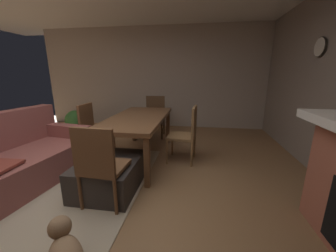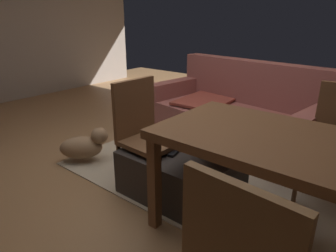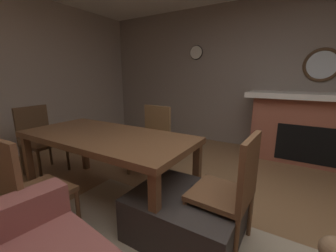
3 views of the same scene
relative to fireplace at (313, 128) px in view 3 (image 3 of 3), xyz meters
name	(u,v)px [view 3 (image 3 of 3)]	position (x,y,z in m)	size (l,w,h in m)	color
wall_back_fireplace_side	(283,77)	(0.53, -0.38, 0.77)	(7.90, 0.12, 2.64)	gray
fireplace	(313,128)	(0.00, 0.00, 0.00)	(1.96, 0.76, 1.09)	#9E5642
round_wall_mirror	(322,65)	(0.00, -0.29, 0.95)	(0.52, 0.05, 0.52)	#4C331E
ottoman_coffee_table	(185,216)	(0.95, 2.48, -0.36)	(0.88, 0.71, 0.38)	#2D2826
tv_remote	(192,191)	(0.92, 2.41, -0.16)	(0.05, 0.16, 0.02)	black
dining_table	(106,141)	(1.94, 2.40, 0.12)	(1.88, 0.87, 0.74)	brown
dining_chair_south	(153,136)	(1.93, 1.57, -0.03)	(0.48, 0.48, 0.93)	brown
dining_chair_north	(23,187)	(1.93, 3.23, -0.03)	(0.45, 0.45, 0.93)	brown
dining_chair_east	(39,136)	(3.27, 2.40, -0.03)	(0.46, 0.46, 0.93)	#513823
dining_chair_west	(232,187)	(0.60, 2.40, -0.03)	(0.46, 0.46, 0.93)	brown
wall_clock	(196,52)	(2.13, -0.29, 1.25)	(0.28, 0.03, 0.28)	silver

